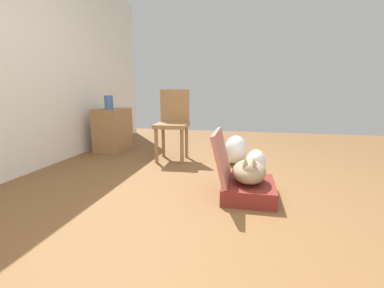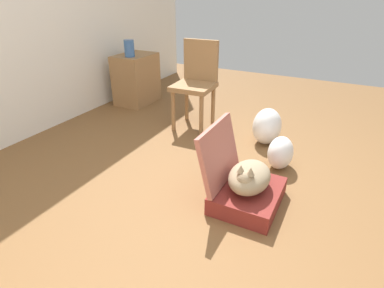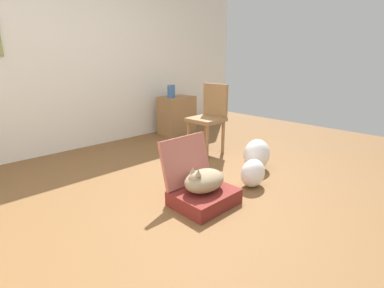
# 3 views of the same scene
# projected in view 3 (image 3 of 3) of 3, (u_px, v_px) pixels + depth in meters

# --- Properties ---
(ground_plane) EXTENTS (7.68, 7.68, 0.00)m
(ground_plane) POSITION_uv_depth(u_px,v_px,m) (184.00, 200.00, 2.57)
(ground_plane) COLOR brown
(ground_plane) RESTS_ON ground
(wall_back) EXTENTS (6.40, 0.15, 2.60)m
(wall_back) POSITION_uv_depth(u_px,v_px,m) (68.00, 54.00, 3.75)
(wall_back) COLOR silver
(wall_back) RESTS_ON ground
(suitcase_base) EXTENTS (0.53, 0.44, 0.13)m
(suitcase_base) POSITION_uv_depth(u_px,v_px,m) (204.00, 197.00, 2.48)
(suitcase_base) COLOR maroon
(suitcase_base) RESTS_ON ground
(suitcase_lid) EXTENTS (0.53, 0.14, 0.43)m
(suitcase_lid) POSITION_uv_depth(u_px,v_px,m) (186.00, 160.00, 2.56)
(suitcase_lid) COLOR #B26356
(suitcase_lid) RESTS_ON suitcase_base
(cat) EXTENTS (0.48, 0.28, 0.24)m
(cat) POSITION_uv_depth(u_px,v_px,m) (204.00, 180.00, 2.43)
(cat) COLOR #998466
(cat) RESTS_ON suitcase_base
(plastic_bag_white) EXTENTS (0.29, 0.21, 0.28)m
(plastic_bag_white) POSITION_uv_depth(u_px,v_px,m) (253.00, 173.00, 2.81)
(plastic_bag_white) COLOR white
(plastic_bag_white) RESTS_ON ground
(plastic_bag_clear) EXTENTS (0.34, 0.28, 0.36)m
(plastic_bag_clear) POSITION_uv_depth(u_px,v_px,m) (257.00, 155.00, 3.24)
(plastic_bag_clear) COLOR white
(plastic_bag_clear) RESTS_ON ground
(side_table) EXTENTS (0.55, 0.40, 0.64)m
(side_table) POSITION_uv_depth(u_px,v_px,m) (177.00, 115.00, 4.77)
(side_table) COLOR olive
(side_table) RESTS_ON ground
(vase_tall) EXTENTS (0.12, 0.12, 0.20)m
(vase_tall) POSITION_uv_depth(u_px,v_px,m) (171.00, 91.00, 4.54)
(vase_tall) COLOR #38609E
(vase_tall) RESTS_ON side_table
(chair) EXTENTS (0.43, 0.43, 0.92)m
(chair) POSITION_uv_depth(u_px,v_px,m) (209.00, 116.00, 3.78)
(chair) COLOR olive
(chair) RESTS_ON ground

